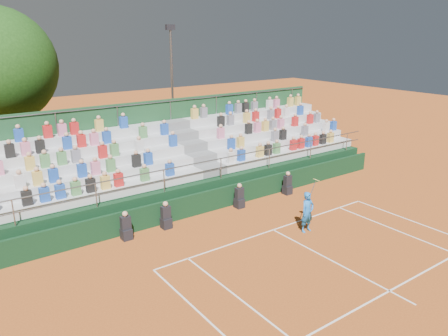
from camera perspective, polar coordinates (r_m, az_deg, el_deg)
ground at (r=18.34m, az=6.44°, el=-8.04°), size 90.00×90.00×0.00m
courtside_wall at (r=20.42m, az=0.49°, el=-3.69°), size 20.00×0.15×1.00m
line_officials at (r=19.42m, az=-1.74°, el=-4.92°), size 9.06×0.40×1.19m
grandstand at (r=22.78m, az=-4.32°, el=0.07°), size 20.00×5.20×4.40m
tennis_player at (r=18.10m, az=10.85°, el=-5.65°), size 0.84×0.41×2.22m
floodlight_mast at (r=29.73m, az=-6.81°, el=11.42°), size 0.60×0.25×8.30m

